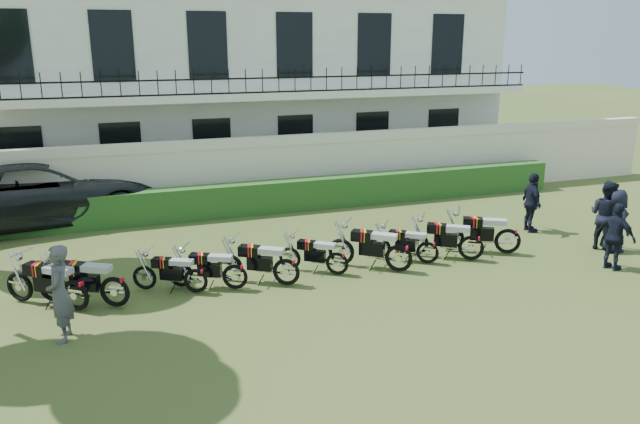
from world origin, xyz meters
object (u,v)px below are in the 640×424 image
Objects in this scene: motorcycle_5 at (337,258)px; motorcycle_8 at (472,242)px; officer_3 at (615,221)px; officer_5 at (532,203)px; motorcycle_0 at (74,288)px; officer_4 at (606,215)px; motorcycle_2 at (195,275)px; inspector at (60,293)px; motorcycle_3 at (235,271)px; motorcycle_4 at (286,265)px; motorcycle_7 at (428,247)px; motorcycle_6 at (399,252)px; motorcycle_9 at (508,235)px; suv at (40,192)px; officer_2 at (616,237)px.

motorcycle_5 is 0.84× the size of motorcycle_8.
officer_3 is 0.97× the size of officer_5.
motorcycle_0 is 13.00m from officer_4.
officer_4 is at bearing -60.60° from motorcycle_8.
officer_3 reaches higher than motorcycle_0.
motorcycle_2 is 0.85× the size of inspector.
officer_4 is at bearing -67.28° from motorcycle_3.
motorcycle_7 is (3.66, 0.23, -0.06)m from motorcycle_4.
motorcycle_7 is at bearing 116.57° from motorcycle_8.
motorcycle_6 is 2.05m from motorcycle_8.
motorcycle_2 is at bearing 124.81° from motorcycle_6.
motorcycle_9 is (10.35, 0.10, 0.00)m from motorcycle_0.
motorcycle_4 is 0.92× the size of motorcycle_9.
motorcycle_4 is at bearing 114.30° from officer_5.
motorcycle_8 is at bearing -65.72° from motorcycle_3.
motorcycle_8 is 3.82m from officer_4.
officer_5 is at bearing -40.46° from motorcycle_5.
suv reaches higher than officer_5.
officer_3 is at bearing -58.42° from motorcycle_5.
motorcycle_0 is 2.45m from motorcycle_2.
inspector is 0.99× the size of officer_4.
motorcycle_2 is 0.92× the size of motorcycle_8.
officer_2 is 1.56m from officer_4.
suv is (-1.12, 6.97, 0.45)m from motorcycle_0.
inspector is at bearing 131.44° from motorcycle_8.
officer_5 is (8.85, 1.50, 0.40)m from motorcycle_3.
motorcycle_4 reaches higher than motorcycle_2.
motorcycle_8 is (3.49, -0.16, 0.07)m from motorcycle_5.
officer_3 reaches higher than motorcycle_6.
officer_3 reaches higher than motorcycle_3.
motorcycle_8 is 3.36m from officer_5.
motorcycle_3 is at bearing -67.92° from motorcycle_2.
motorcycle_2 is (2.44, 0.15, -0.09)m from motorcycle_0.
officer_5 is at bearing -45.57° from motorcycle_4.
motorcycle_3 is 0.98× the size of motorcycle_6.
motorcycle_4 is (1.13, -0.16, 0.04)m from motorcycle_3.
motorcycle_0 is 1.00× the size of motorcycle_8.
officer_3 reaches higher than motorcycle_9.
motorcycle_8 is at bearing 125.17° from motorcycle_9.
officer_4 is (13.16, 0.87, 0.01)m from inspector.
officer_3 is 0.27m from officer_4.
motorcycle_9 is (5.94, 0.20, 0.03)m from motorcycle_4.
motorcycle_3 is at bearing 61.90° from officer_2.
inspector reaches higher than motorcycle_4.
motorcycle_6 is 0.99× the size of officer_5.
officer_5 is (-0.85, 1.90, -0.07)m from officer_4.
officer_2 is at bearing -76.77° from motorcycle_7.
motorcycle_9 is 1.13× the size of officer_2.
officer_2 is (12.11, -1.63, 0.30)m from motorcycle_0.
inspector is (-9.37, -1.19, 0.41)m from motorcycle_8.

